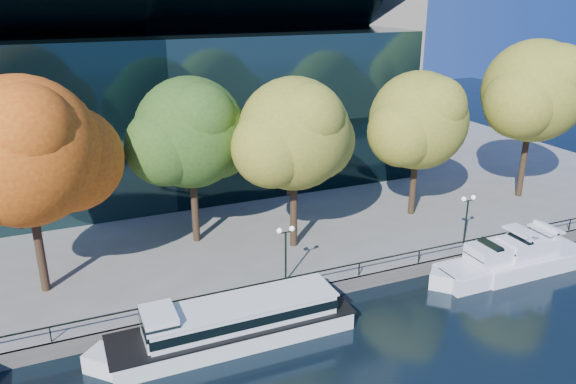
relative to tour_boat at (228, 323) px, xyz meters
name	(u,v)px	position (x,y,z in m)	size (l,w,h in m)	color
ground	(314,328)	(5.35, -0.68, -1.29)	(160.00, 160.00, 0.00)	black
promenade	(181,163)	(5.35, 35.69, -0.79)	(90.00, 67.08, 1.00)	slate
railing	(293,277)	(5.35, 2.57, 0.65)	(88.20, 0.08, 0.99)	black
convention_building	(148,105)	(1.35, 31.10, 7.22)	(50.00, 24.57, 21.43)	black
tour_boat	(228,323)	(0.00, 0.00, 0.00)	(15.96, 3.56, 3.03)	silver
cruiser_near	(498,263)	(20.66, 0.17, -0.24)	(11.62, 2.99, 3.37)	white
cruiser_far	(526,257)	(23.09, -0.03, -0.19)	(10.55, 2.92, 3.45)	white
tree_1	(27,155)	(-9.62, 8.93, 9.07)	(11.66, 9.56, 14.22)	black
tree_2	(193,135)	(1.56, 12.68, 8.34)	(10.41, 8.54, 12.97)	black
tree_3	(296,136)	(8.31, 8.84, 8.46)	(10.36, 8.50, 13.07)	black
tree_4	(420,122)	(20.59, 10.77, 7.97)	(10.37, 8.51, 12.59)	black
tree_5	(536,93)	(32.86, 10.50, 9.64)	(11.60, 9.52, 14.77)	black
lamp_1	(286,242)	(5.32, 3.82, 2.69)	(1.26, 0.36, 4.03)	black
lamp_2	(467,209)	(20.48, 3.82, 2.69)	(1.26, 0.36, 4.03)	black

